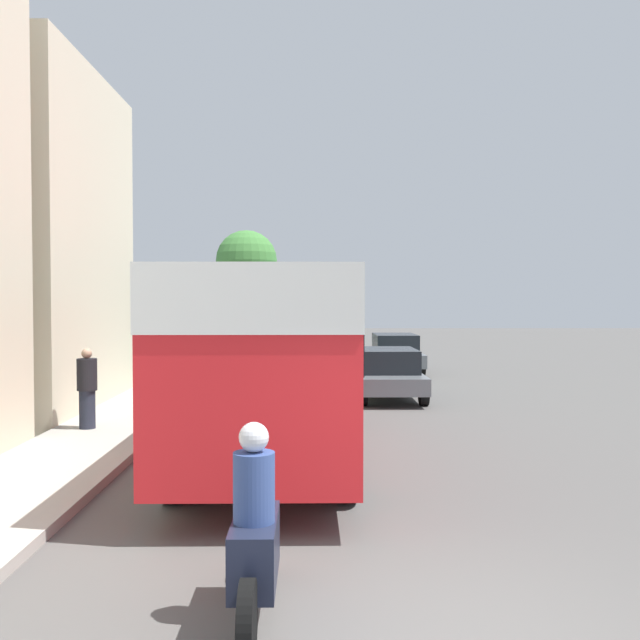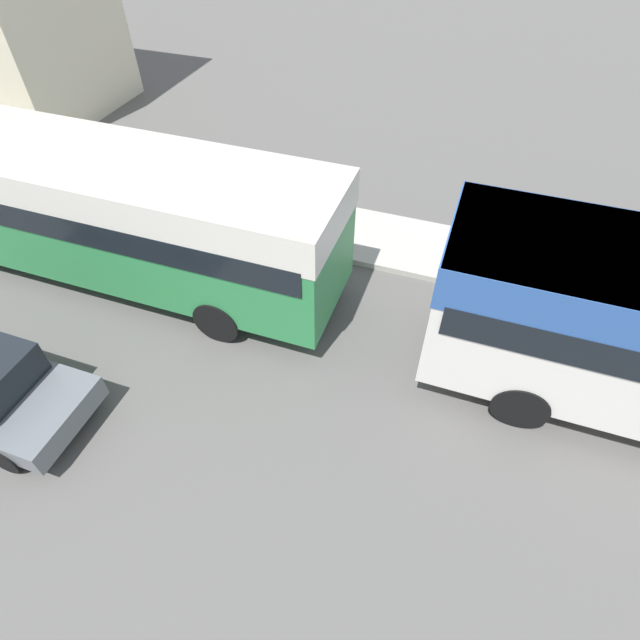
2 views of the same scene
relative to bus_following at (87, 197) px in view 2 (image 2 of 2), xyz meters
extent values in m
cube|color=#2D8447|center=(0.00, 0.00, -0.21)|extent=(2.49, 11.26, 2.55)
cube|color=silver|center=(0.00, 0.00, 0.68)|extent=(2.52, 11.32, 0.76)
cube|color=black|center=(0.00, 0.00, 0.11)|extent=(2.54, 10.81, 0.56)
cylinder|color=black|center=(-1.15, 3.49, -1.48)|extent=(0.28, 1.00, 1.00)
cylinder|color=black|center=(1.15, 3.49, -1.48)|extent=(0.28, 1.00, 1.00)
cylinder|color=black|center=(-1.15, -3.49, -1.48)|extent=(0.28, 1.00, 1.00)
cylinder|color=black|center=(-1.10, 9.46, -1.48)|extent=(0.28, 1.00, 1.00)
cylinder|color=black|center=(1.23, 9.46, -1.48)|extent=(0.28, 1.00, 1.00)
cylinder|color=black|center=(3.38, 1.54, -1.66)|extent=(0.22, 0.64, 0.64)
cylinder|color=black|center=(4.98, 1.54, -1.66)|extent=(0.22, 0.64, 0.64)
camera|label=1|loc=(0.97, -26.53, 0.81)|focal=40.00mm
camera|label=2|loc=(7.12, 7.80, 5.84)|focal=28.00mm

